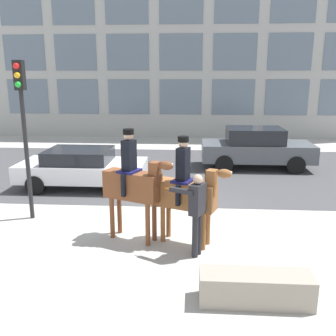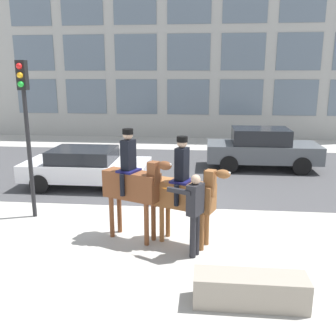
# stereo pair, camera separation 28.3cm
# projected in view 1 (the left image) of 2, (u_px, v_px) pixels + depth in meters

# --- Properties ---
(ground_plane) EXTENTS (80.00, 80.00, 0.00)m
(ground_plane) POSITION_uv_depth(u_px,v_px,m) (164.00, 213.00, 10.36)
(ground_plane) COLOR #B2AFA8
(road_surface) EXTENTS (24.65, 8.50, 0.01)m
(road_surface) POSITION_uv_depth(u_px,v_px,m) (173.00, 171.00, 14.95)
(road_surface) COLOR #444447
(road_surface) RESTS_ON ground_plane
(office_building_facade) EXTENTS (24.65, 0.33, 14.49)m
(office_building_facade) POSITION_uv_depth(u_px,v_px,m) (181.00, 10.00, 21.17)
(office_building_facade) COLOR #A8A8A3
(office_building_facade) RESTS_ON ground_plane
(mounted_horse_lead) EXTENTS (1.68, 0.94, 2.58)m
(mounted_horse_lead) POSITION_uv_depth(u_px,v_px,m) (133.00, 183.00, 8.43)
(mounted_horse_lead) COLOR brown
(mounted_horse_lead) RESTS_ON ground_plane
(mounted_horse_companion) EXTENTS (1.71, 0.92, 2.45)m
(mounted_horse_companion) POSITION_uv_depth(u_px,v_px,m) (187.00, 191.00, 8.26)
(mounted_horse_companion) COLOR brown
(mounted_horse_companion) RESTS_ON ground_plane
(pedestrian_bystander) EXTENTS (0.91, 0.46, 1.78)m
(pedestrian_bystander) POSITION_uv_depth(u_px,v_px,m) (197.00, 208.00, 7.71)
(pedestrian_bystander) COLOR #232328
(pedestrian_bystander) RESTS_ON ground_plane
(street_car_near_lane) EXTENTS (4.19, 2.01, 1.32)m
(street_car_near_lane) POSITION_uv_depth(u_px,v_px,m) (82.00, 167.00, 12.62)
(street_car_near_lane) COLOR silver
(street_car_near_lane) RESTS_ON ground_plane
(street_car_far_lane) EXTENTS (4.43, 1.99, 1.65)m
(street_car_far_lane) POSITION_uv_depth(u_px,v_px,m) (256.00, 148.00, 15.22)
(street_car_far_lane) COLOR #51565B
(street_car_far_lane) RESTS_ON ground_plane
(traffic_light) EXTENTS (0.24, 0.29, 4.08)m
(traffic_light) POSITION_uv_depth(u_px,v_px,m) (23.00, 116.00, 9.37)
(traffic_light) COLOR black
(traffic_light) RESTS_ON ground_plane
(planter_ledge) EXTENTS (1.87, 0.56, 0.53)m
(planter_ledge) POSITION_uv_depth(u_px,v_px,m) (255.00, 288.00, 6.25)
(planter_ledge) COLOR #9E9384
(planter_ledge) RESTS_ON ground_plane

